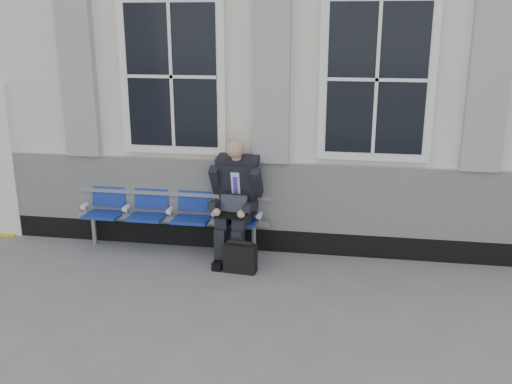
# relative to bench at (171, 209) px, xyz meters

# --- Properties ---
(ground) EXTENTS (70.00, 70.00, 0.00)m
(ground) POSITION_rel_bench_xyz_m (2.20, -1.32, -0.55)
(ground) COLOR slate
(ground) RESTS_ON ground
(station_building) EXTENTS (14.40, 4.40, 4.49)m
(station_building) POSITION_rel_bench_xyz_m (2.18, 2.15, 1.67)
(station_building) COLOR silver
(station_building) RESTS_ON ground
(bench) EXTENTS (2.60, 0.47, 0.91)m
(bench) POSITION_rel_bench_xyz_m (0.00, 0.00, 0.00)
(bench) COLOR #9EA0A3
(bench) RESTS_ON ground
(businessman) EXTENTS (0.65, 0.88, 1.53)m
(businessman) POSITION_rel_bench_xyz_m (0.89, -0.14, 0.26)
(businessman) COLOR black
(businessman) RESTS_ON ground
(briefcase) EXTENTS (0.40, 0.20, 0.40)m
(briefcase) POSITION_rel_bench_xyz_m (1.04, -0.60, -0.37)
(briefcase) COLOR black
(briefcase) RESTS_ON ground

